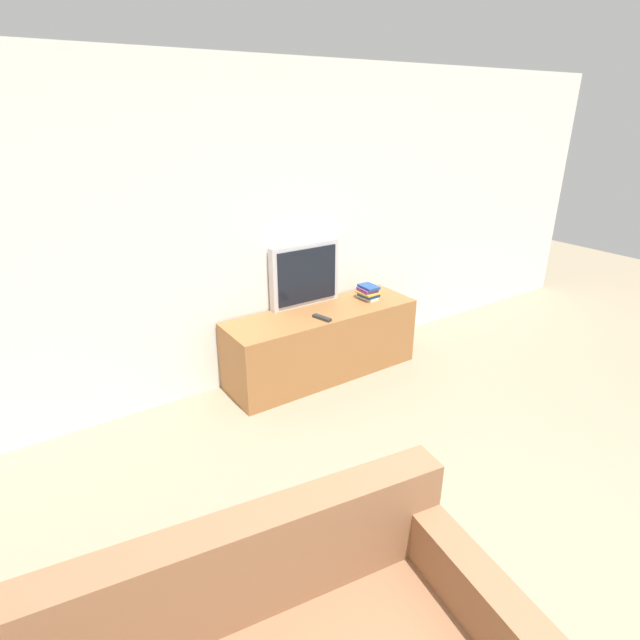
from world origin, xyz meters
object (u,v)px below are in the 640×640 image
television (305,275)px  book_stack (368,292)px  remote_on_stand (322,318)px  tv_stand (322,343)px

television → book_stack: television is taller
television → remote_on_stand: television is taller
book_stack → television: bearing=159.7°
television → book_stack: size_ratio=3.22×
tv_stand → television: bearing=98.2°
television → book_stack: 0.63m
tv_stand → remote_on_stand: bearing=-124.4°
television → remote_on_stand: (-0.07, -0.37, -0.27)m
tv_stand → remote_on_stand: size_ratio=9.45×
tv_stand → remote_on_stand: 0.36m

